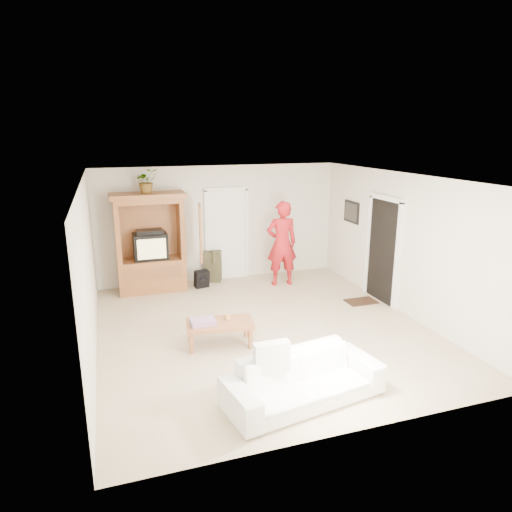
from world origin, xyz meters
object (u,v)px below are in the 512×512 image
(armoire, at_px, (152,249))
(coffee_table, at_px, (220,325))
(sofa, at_px, (304,379))
(man, at_px, (282,243))

(armoire, height_order, coffee_table, armoire)
(sofa, height_order, coffee_table, sofa)
(armoire, xyz_separation_m, sofa, (1.34, -4.89, -0.61))
(armoire, xyz_separation_m, coffee_table, (0.71, -3.03, -0.57))
(man, xyz_separation_m, coffee_table, (-2.04, -2.52, -0.60))
(sofa, relative_size, coffee_table, 1.82)
(armoire, bearing_deg, sofa, -74.67)
(armoire, distance_m, man, 2.80)
(armoire, distance_m, sofa, 5.11)
(armoire, xyz_separation_m, man, (2.75, -0.51, 0.03))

